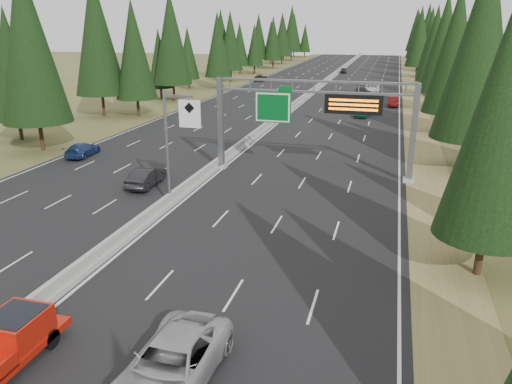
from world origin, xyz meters
TOP-DOWN VIEW (x-y plane):
  - road at (0.00, 80.00)m, footprint 32.00×260.00m
  - shoulder_right at (17.80, 80.00)m, footprint 3.60×260.00m
  - shoulder_left at (-17.80, 80.00)m, footprint 3.60×260.00m
  - median_barrier at (0.00, 80.00)m, footprint 0.70×260.00m
  - sign_gantry at (8.92, 34.88)m, footprint 16.75×0.98m
  - hov_sign_pole at (0.58, 24.97)m, footprint 2.80×0.50m
  - tree_row_right at (21.83, 72.61)m, footprint 10.92×241.86m
  - tree_row_left at (-21.81, 59.26)m, footprint 12.07×240.88m
  - silver_minivan at (7.80, 8.12)m, footprint 2.91×6.11m
  - red_pickup at (1.50, 7.69)m, footprint 1.96×5.48m
  - car_ahead_green at (10.50, 64.20)m, footprint 1.96×4.43m
  - car_ahead_dkred at (14.50, 74.65)m, footprint 1.63×4.43m
  - car_ahead_dkgrey at (8.94, 84.88)m, footprint 2.61×5.56m
  - car_ahead_white at (10.58, 90.35)m, footprint 2.71×5.76m
  - car_ahead_far at (1.50, 127.88)m, footprint 1.84×3.97m
  - car_onc_near at (-3.58, 28.48)m, footprint 1.78×4.58m
  - car_onc_blue at (-13.79, 35.33)m, footprint 2.24×4.64m
  - car_onc_white at (-4.37, 81.33)m, footprint 2.25×4.92m
  - car_onc_far at (-14.50, 104.69)m, footprint 2.62×5.05m

SIDE VIEW (x-z plane):
  - shoulder_right at x=17.80m, z-range 0.00..0.06m
  - shoulder_left at x=-17.80m, z-range 0.00..0.06m
  - road at x=0.00m, z-range 0.00..0.08m
  - median_barrier at x=0.00m, z-range -0.01..0.84m
  - car_onc_blue at x=-13.79m, z-range 0.08..1.38m
  - car_ahead_far at x=1.50m, z-range 0.08..1.40m
  - car_onc_far at x=-14.50m, z-range 0.08..1.44m
  - car_ahead_dkred at x=14.50m, z-range 0.08..1.53m
  - car_ahead_green at x=10.50m, z-range 0.08..1.56m
  - car_onc_near at x=-3.58m, z-range 0.08..1.57m
  - car_ahead_dkgrey at x=8.94m, z-range 0.08..1.65m
  - car_ahead_white at x=10.58m, z-range 0.08..1.67m
  - car_onc_white at x=-4.37m, z-range 0.08..1.72m
  - silver_minivan at x=7.80m, z-range 0.08..1.76m
  - red_pickup at x=1.50m, z-range 0.18..1.96m
  - hov_sign_pole at x=0.58m, z-range 0.72..8.72m
  - sign_gantry at x=8.92m, z-range 1.37..9.17m
  - tree_row_right at x=21.83m, z-range -0.08..18.44m
  - tree_row_left at x=-21.81m, z-range 0.08..18.80m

